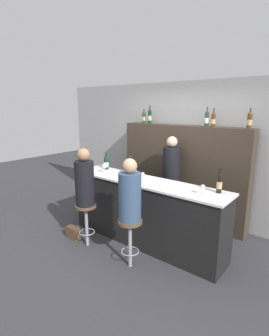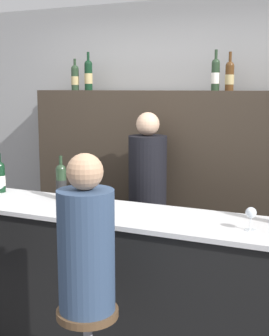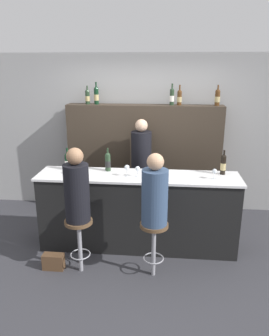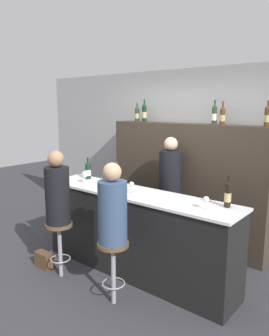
{
  "view_description": "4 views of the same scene",
  "coord_description": "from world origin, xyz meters",
  "px_view_note": "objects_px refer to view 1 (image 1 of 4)",
  "views": [
    {
      "loc": [
        2.31,
        -2.83,
        2.16
      ],
      "look_at": [
        -0.15,
        0.21,
        1.23
      ],
      "focal_mm": 28.0,
      "sensor_mm": 36.0,
      "label": 1
    },
    {
      "loc": [
        1.41,
        -2.37,
        1.84
      ],
      "look_at": [
        0.21,
        0.3,
        1.33
      ],
      "focal_mm": 50.0,
      "sensor_mm": 36.0,
      "label": 2
    },
    {
      "loc": [
        0.34,
        -3.75,
        2.43
      ],
      "look_at": [
        -0.04,
        0.18,
        1.17
      ],
      "focal_mm": 35.0,
      "sensor_mm": 36.0,
      "label": 3
    },
    {
      "loc": [
        2.41,
        -2.67,
        2.06
      ],
      "look_at": [
        -0.01,
        0.28,
        1.33
      ],
      "focal_mm": 35.0,
      "sensor_mm": 36.0,
      "label": 4
    }
  ],
  "objects_px": {
    "wine_glass_1": "(136,173)",
    "guest_seated_left": "(85,180)",
    "wine_bottle_counter_1": "(130,167)",
    "bartender": "(171,185)",
    "bar_stool_left": "(86,214)",
    "wine_bottle_backbar_4": "(250,120)",
    "wine_glass_0": "(104,166)",
    "wine_bottle_counter_2": "(219,183)",
    "wine_bottle_backbar_3": "(213,120)",
    "wine_bottle_counter_0": "(106,163)",
    "wine_glass_2": "(142,175)",
    "bar_stool_right": "(130,231)",
    "handbag": "(73,233)",
    "wine_bottle_backbar_0": "(144,117)",
    "wine_bottle_backbar_1": "(150,116)",
    "wine_bottle_backbar_2": "(207,119)",
    "guest_seated_right": "(130,194)",
    "wine_glass_3": "(203,187)"
  },
  "relations": [
    {
      "from": "wine_glass_1",
      "to": "guest_seated_left",
      "type": "distance_m",
      "value": 0.78
    },
    {
      "from": "wine_bottle_counter_1",
      "to": "bartender",
      "type": "relative_size",
      "value": 0.19
    },
    {
      "from": "bar_stool_left",
      "to": "bartender",
      "type": "relative_size",
      "value": 0.42
    },
    {
      "from": "wine_bottle_backbar_4",
      "to": "wine_glass_0",
      "type": "height_order",
      "value": "wine_bottle_backbar_4"
    },
    {
      "from": "wine_bottle_counter_2",
      "to": "wine_bottle_backbar_3",
      "type": "height_order",
      "value": "wine_bottle_backbar_3"
    },
    {
      "from": "guest_seated_left",
      "to": "bartender",
      "type": "bearing_deg",
      "value": 66.74
    },
    {
      "from": "wine_bottle_counter_1",
      "to": "wine_glass_0",
      "type": "distance_m",
      "value": 0.45
    },
    {
      "from": "wine_bottle_counter_0",
      "to": "wine_bottle_backbar_3",
      "type": "xyz_separation_m",
      "value": [
        1.52,
        1.02,
        0.77
      ]
    },
    {
      "from": "wine_bottle_counter_1",
      "to": "wine_glass_2",
      "type": "height_order",
      "value": "wine_bottle_counter_1"
    },
    {
      "from": "wine_bottle_backbar_4",
      "to": "bar_stool_left",
      "type": "xyz_separation_m",
      "value": [
        -1.76,
        -1.82,
        -1.42
      ]
    },
    {
      "from": "wine_glass_1",
      "to": "guest_seated_left",
      "type": "relative_size",
      "value": 0.18
    },
    {
      "from": "wine_bottle_counter_1",
      "to": "wine_glass_1",
      "type": "relative_size",
      "value": 2.06
    },
    {
      "from": "wine_bottle_counter_0",
      "to": "bar_stool_left",
      "type": "bearing_deg",
      "value": -67.15
    },
    {
      "from": "bar_stool_right",
      "to": "handbag",
      "type": "xyz_separation_m",
      "value": [
        -1.23,
        -0.0,
        -0.42
      ]
    },
    {
      "from": "bar_stool_left",
      "to": "wine_bottle_backbar_0",
      "type": "bearing_deg",
      "value": 98.34
    },
    {
      "from": "wine_bottle_counter_0",
      "to": "guest_seated_left",
      "type": "bearing_deg",
      "value": -67.15
    },
    {
      "from": "wine_bottle_backbar_3",
      "to": "wine_bottle_backbar_4",
      "type": "xyz_separation_m",
      "value": [
        0.58,
        0.0,
        0.01
      ]
    },
    {
      "from": "wine_bottle_backbar_4",
      "to": "wine_glass_2",
      "type": "distance_m",
      "value": 1.84
    },
    {
      "from": "wine_bottle_counter_0",
      "to": "bar_stool_left",
      "type": "xyz_separation_m",
      "value": [
        0.34,
        -0.8,
        -0.64
      ]
    },
    {
      "from": "bartender",
      "to": "wine_bottle_backbar_4",
      "type": "bearing_deg",
      "value": 17.89
    },
    {
      "from": "bar_stool_left",
      "to": "wine_glass_0",
      "type": "bearing_deg",
      "value": 106.47
    },
    {
      "from": "wine_bottle_backbar_1",
      "to": "wine_bottle_backbar_4",
      "type": "height_order",
      "value": "wine_bottle_backbar_1"
    },
    {
      "from": "bar_stool_right",
      "to": "wine_glass_0",
      "type": "bearing_deg",
      "value": 150.9
    },
    {
      "from": "wine_bottle_backbar_2",
      "to": "bar_stool_left",
      "type": "relative_size",
      "value": 0.48
    },
    {
      "from": "wine_glass_2",
      "to": "guest_seated_left",
      "type": "relative_size",
      "value": 0.16
    },
    {
      "from": "wine_bottle_backbar_0",
      "to": "guest_seated_right",
      "type": "relative_size",
      "value": 0.35
    },
    {
      "from": "wine_bottle_backbar_4",
      "to": "wine_glass_1",
      "type": "height_order",
      "value": "wine_bottle_backbar_4"
    },
    {
      "from": "wine_bottle_backbar_4",
      "to": "guest_seated_right",
      "type": "bearing_deg",
      "value": -115.72
    },
    {
      "from": "wine_glass_3",
      "to": "bar_stool_right",
      "type": "height_order",
      "value": "wine_glass_3"
    },
    {
      "from": "wine_bottle_counter_1",
      "to": "wine_bottle_backbar_2",
      "type": "relative_size",
      "value": 0.96
    },
    {
      "from": "wine_bottle_backbar_4",
      "to": "wine_glass_0",
      "type": "xyz_separation_m",
      "value": [
        -1.93,
        -1.23,
        -0.79
      ]
    },
    {
      "from": "wine_bottle_backbar_1",
      "to": "wine_bottle_backbar_3",
      "type": "distance_m",
      "value": 1.31
    },
    {
      "from": "wine_bottle_backbar_0",
      "to": "wine_glass_1",
      "type": "height_order",
      "value": "wine_bottle_backbar_0"
    },
    {
      "from": "wine_bottle_backbar_1",
      "to": "bar_stool_right",
      "type": "xyz_separation_m",
      "value": [
        1.01,
        -1.82,
        -1.43
      ]
    },
    {
      "from": "wine_bottle_counter_2",
      "to": "wine_bottle_backbar_2",
      "type": "xyz_separation_m",
      "value": [
        -0.68,
        1.02,
        0.77
      ]
    },
    {
      "from": "wine_bottle_backbar_0",
      "to": "wine_bottle_backbar_2",
      "type": "xyz_separation_m",
      "value": [
        1.33,
        0.0,
        0.01
      ]
    },
    {
      "from": "wine_glass_0",
      "to": "wine_bottle_counter_2",
      "type": "bearing_deg",
      "value": 6.12
    },
    {
      "from": "wine_bottle_backbar_1",
      "to": "bar_stool_left",
      "type": "distance_m",
      "value": 2.31
    },
    {
      "from": "wine_glass_2",
      "to": "wine_bottle_counter_1",
      "type": "bearing_deg",
      "value": 153.81
    },
    {
      "from": "handbag",
      "to": "wine_bottle_backbar_3",
      "type": "bearing_deg",
      "value": 49.93
    },
    {
      "from": "wine_bottle_backbar_2",
      "to": "bartender",
      "type": "distance_m",
      "value": 1.31
    },
    {
      "from": "wine_glass_1",
      "to": "wine_bottle_counter_2",
      "type": "bearing_deg",
      "value": 9.42
    },
    {
      "from": "wine_bottle_backbar_3",
      "to": "wine_bottle_counter_0",
      "type": "bearing_deg",
      "value": -146.09
    },
    {
      "from": "wine_glass_0",
      "to": "bar_stool_right",
      "type": "distance_m",
      "value": 1.37
    },
    {
      "from": "wine_bottle_backbar_4",
      "to": "bar_stool_right",
      "type": "bearing_deg",
      "value": -115.72
    },
    {
      "from": "wine_bottle_counter_0",
      "to": "bartender",
      "type": "height_order",
      "value": "bartender"
    },
    {
      "from": "wine_glass_1",
      "to": "handbag",
      "type": "distance_m",
      "value": 1.48
    },
    {
      "from": "wine_bottle_backbar_4",
      "to": "bar_stool_left",
      "type": "bearing_deg",
      "value": -134.1
    },
    {
      "from": "wine_bottle_backbar_4",
      "to": "guest_seated_right",
      "type": "height_order",
      "value": "wine_bottle_backbar_4"
    },
    {
      "from": "wine_bottle_backbar_4",
      "to": "wine_bottle_backbar_2",
      "type": "bearing_deg",
      "value": 180.0
    }
  ]
}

